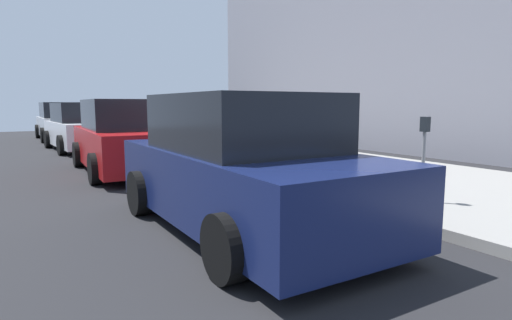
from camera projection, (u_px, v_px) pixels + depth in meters
The scene contains 17 objects.
ground_plane at pixel (223, 174), 9.62m from camera, with size 40.00×40.00×0.00m, color black.
sidewalk_curb at pixel (308, 163), 10.92m from camera, with size 18.00×5.00×0.14m, color gray.
building_facade_sidewalk_side at pixel (448, 13), 13.29m from camera, with size 24.00×3.00×8.97m, color gray.
suitcase_black_0 at pixel (360, 176), 6.96m from camera, with size 0.39×0.21×0.58m.
suitcase_olive_1 at pixel (342, 166), 7.35m from camera, with size 0.41×0.24×0.79m.
suitcase_navy_2 at pixel (323, 164), 7.78m from camera, with size 0.47×0.22×0.93m.
suitcase_maroon_3 at pixel (305, 165), 8.22m from camera, with size 0.43×0.24×0.75m.
suitcase_teal_4 at pixel (290, 158), 8.58m from camera, with size 0.37×0.19×0.93m.
suitcase_red_5 at pixel (280, 155), 9.00m from camera, with size 0.42×0.23×0.77m.
suitcase_silver_6 at pixel (262, 158), 9.34m from camera, with size 0.39×0.24×0.86m.
fire_hydrant at pixel (249, 147), 9.94m from camera, with size 0.39×0.21×0.85m.
bollard_post at pixel (229, 144), 10.47m from camera, with size 0.15×0.15×0.94m, color brown.
parking_meter at pixel (424, 147), 6.17m from camera, with size 0.12×0.09×1.27m.
parked_car_navy_0 at pixel (243, 167), 5.30m from camera, with size 4.43×2.16×1.71m.
parked_car_red_1 at pixel (127, 138), 9.87m from camera, with size 4.50×2.25×1.70m.
parked_car_white_2 at pixel (83, 128), 14.67m from camera, with size 4.41×2.26×1.64m.
parked_car_silver_3 at pixel (63, 122), 18.99m from camera, with size 4.75×2.10×1.68m.
Camera 1 is at (-8.46, 4.38, 1.59)m, focal length 29.35 mm.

